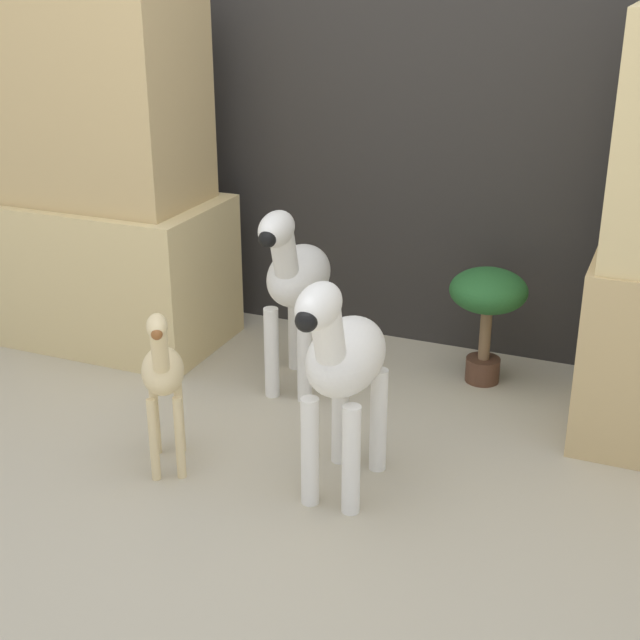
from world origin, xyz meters
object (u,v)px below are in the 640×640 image
zebra_right (342,363)px  potted_palm_front (488,300)px  zebra_left (296,280)px  giraffe_figurine (163,374)px

zebra_right → potted_palm_front: bearing=76.3°
zebra_right → zebra_left: bearing=124.6°
zebra_left → potted_palm_front: 0.71m
zebra_right → zebra_left: (-0.40, 0.59, 0.00)m
zebra_right → giraffe_figurine: zebra_right is taller
zebra_left → giraffe_figurine: 0.69m
potted_palm_front → zebra_left: bearing=-153.0°
giraffe_figurine → zebra_left: bearing=78.4°
zebra_left → giraffe_figurine: bearing=-101.6°
giraffe_figurine → potted_palm_front: size_ratio=1.29×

